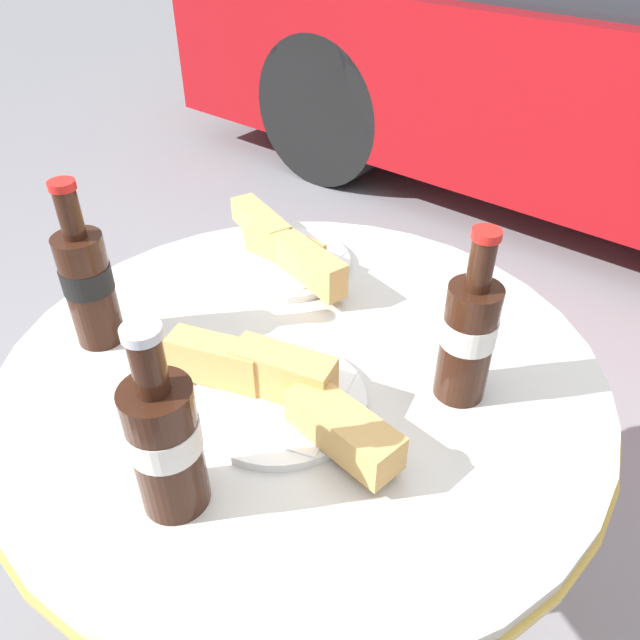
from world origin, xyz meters
name	(u,v)px	position (x,y,z in m)	size (l,w,h in m)	color
ground_plane	(308,631)	(0.00, 0.00, 0.00)	(30.00, 30.00, 0.00)	gray
bistro_table	(303,446)	(0.00, 0.00, 0.56)	(0.81, 0.81, 0.72)	gold
cola_bottle_left	(88,282)	(-0.25, -0.13, 0.81)	(0.07, 0.07, 0.23)	#33190F
cola_bottle_right	(468,335)	(0.19, 0.09, 0.81)	(0.07, 0.07, 0.23)	#33190F
cola_bottle_center	(165,440)	(0.04, -0.24, 0.81)	(0.07, 0.07, 0.23)	#33190F
lunch_plate_near	(282,393)	(0.04, -0.08, 0.74)	(0.32, 0.21, 0.07)	white
lunch_plate_far	(285,253)	(-0.18, 0.17, 0.74)	(0.31, 0.22, 0.07)	white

